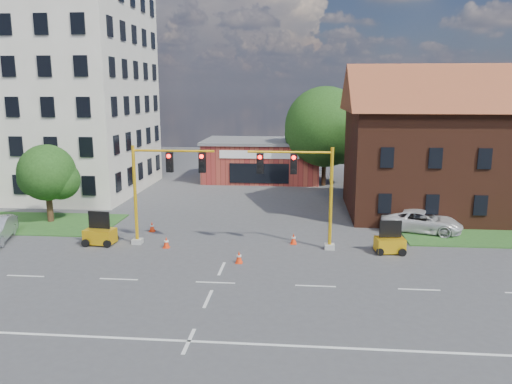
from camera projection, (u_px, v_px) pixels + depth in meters
ground at (215, 283)px, 25.03m from camera, size 120.00×120.00×0.00m
lane_markings at (204, 308)px, 22.10m from camera, size 60.00×36.00×0.01m
office_block at (40, 81)px, 46.12m from camera, size 18.40×15.40×20.60m
brick_shop at (262, 159)px, 53.86m from camera, size 12.40×8.40×4.30m
townhouse_row at (484, 138)px, 37.86m from camera, size 21.00×11.00×11.50m
tree_large at (329, 129)px, 49.71m from camera, size 8.40×8.00×9.92m
tree_nw_front at (50, 175)px, 35.87m from camera, size 4.26×4.05×5.71m
signal_mast_west at (161, 183)px, 30.49m from camera, size 5.30×0.60×6.20m
signal_mast_east at (304, 185)px, 29.71m from camera, size 5.30×0.60×6.20m
trailer_west at (100, 235)px, 31.14m from camera, size 1.90×1.38×2.03m
trailer_east at (390, 243)px, 29.52m from camera, size 1.79×1.31×1.89m
cone_a at (166, 242)px, 30.52m from camera, size 0.40×0.40×0.70m
cone_b at (152, 227)px, 34.04m from camera, size 0.40×0.40×0.70m
cone_c at (239, 257)px, 27.81m from camera, size 0.40×0.40×0.70m
cone_d at (294, 239)px, 31.26m from camera, size 0.40×0.40×0.70m
pickup_white at (422, 221)px, 33.90m from camera, size 5.80×3.88×1.48m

